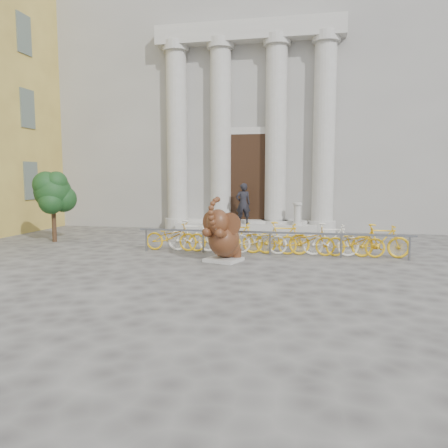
% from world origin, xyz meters
% --- Properties ---
extents(ground, '(80.00, 80.00, 0.00)m').
position_xyz_m(ground, '(0.00, 0.00, 0.00)').
color(ground, '#474442').
rests_on(ground, ground).
extents(classical_building, '(22.00, 10.70, 12.00)m').
position_xyz_m(classical_building, '(0.00, 14.93, 5.98)').
color(classical_building, gray).
rests_on(classical_building, ground).
extents(entrance_steps, '(6.00, 1.20, 0.36)m').
position_xyz_m(entrance_steps, '(0.00, 9.40, 0.18)').
color(entrance_steps, '#A8A59E').
rests_on(entrance_steps, ground).
extents(elephant_statue, '(1.22, 1.45, 1.83)m').
position_xyz_m(elephant_statue, '(0.36, 2.74, 0.66)').
color(elephant_statue, '#A8A59E').
rests_on(elephant_statue, ground).
extents(bike_rack, '(8.34, 0.53, 1.00)m').
position_xyz_m(bike_rack, '(1.55, 4.20, 0.50)').
color(bike_rack, slate).
rests_on(bike_rack, ground).
extents(tree, '(1.48, 1.35, 2.56)m').
position_xyz_m(tree, '(-6.40, 5.10, 1.79)').
color(tree, '#332114').
rests_on(tree, ground).
extents(pedestrian, '(0.74, 0.61, 1.74)m').
position_xyz_m(pedestrian, '(-0.09, 9.13, 1.23)').
color(pedestrian, black).
rests_on(pedestrian, entrance_steps).
extents(balustrade_post, '(0.39, 0.39, 0.95)m').
position_xyz_m(balustrade_post, '(2.18, 9.10, 0.80)').
color(balustrade_post, '#A8A59E').
rests_on(balustrade_post, entrance_steps).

